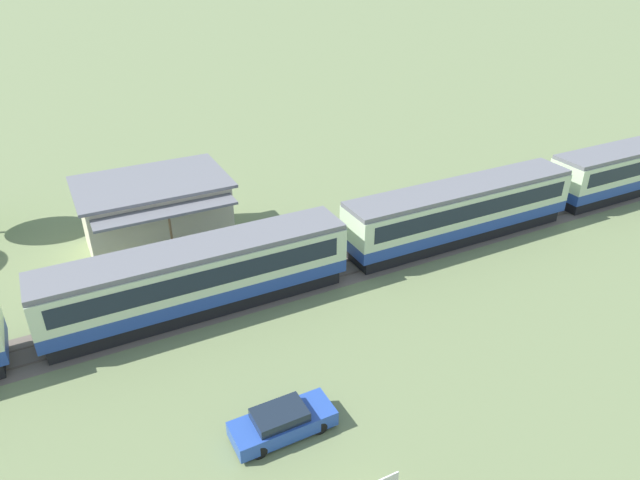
% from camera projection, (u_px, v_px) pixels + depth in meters
% --- Properties ---
extents(ground_plane, '(600.00, 600.00, 0.00)m').
position_uv_depth(ground_plane, '(367.00, 256.00, 37.58)').
color(ground_plane, '#707F51').
extents(passenger_train, '(72.28, 3.15, 3.99)m').
position_uv_depth(passenger_train, '(347.00, 238.00, 35.21)').
color(passenger_train, '#234293').
rests_on(passenger_train, ground_plane).
extents(railway_track, '(129.29, 3.60, 0.04)m').
position_uv_depth(railway_track, '(284.00, 285.00, 34.55)').
color(railway_track, '#665B51').
rests_on(railway_track, ground_plane).
extents(station_building, '(9.58, 7.78, 4.76)m').
position_uv_depth(station_building, '(156.00, 214.00, 37.72)').
color(station_building, beige).
rests_on(station_building, ground_plane).
extents(parked_car_blue, '(4.49, 1.76, 1.32)m').
position_uv_depth(parked_car_blue, '(282.00, 422.00, 24.20)').
color(parked_car_blue, '#284CA8').
rests_on(parked_car_blue, ground_plane).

